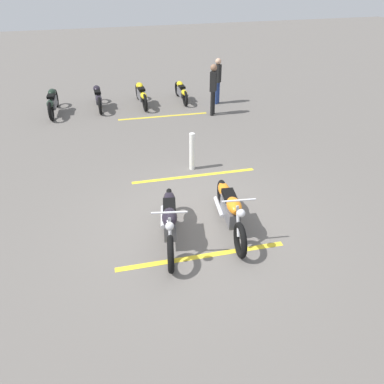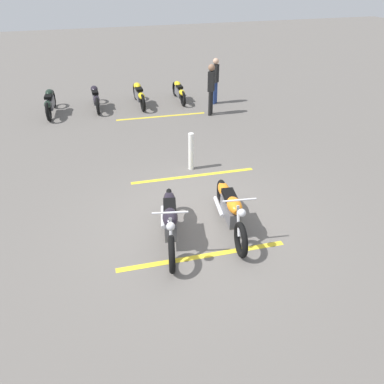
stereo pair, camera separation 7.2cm
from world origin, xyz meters
TOP-DOWN VIEW (x-y plane):
  - ground_plane at (0.00, 0.00)m, footprint 60.00×60.00m
  - motorcycle_bright_foreground at (-0.27, -0.63)m, footprint 2.22×0.64m
  - motorcycle_dark_foreground at (-0.28, 0.61)m, footprint 2.20×0.74m
  - motorcycle_row_far_left at (8.01, -1.90)m, footprint 1.92×0.26m
  - motorcycle_row_left at (7.93, -0.30)m, footprint 2.14×0.27m
  - motorcycle_row_center at (8.06, 1.31)m, footprint 2.10×0.27m
  - motorcycle_row_right at (7.93, 2.92)m, footprint 2.20×0.37m
  - bystander_near_row at (7.34, -3.16)m, footprint 0.30×0.30m
  - bystander_secondary at (6.19, -2.56)m, footprint 0.32×0.30m
  - bollard_post at (2.40, -0.64)m, footprint 0.14×0.14m
  - parking_stripe_near at (-0.95, 0.17)m, footprint 0.32×3.20m
  - parking_stripe_mid at (2.01, -0.59)m, footprint 0.32×3.20m
  - parking_stripe_far at (6.52, -0.81)m, footprint 0.32×3.20m

SIDE VIEW (x-z plane):
  - ground_plane at x=0.00m, z-range 0.00..0.00m
  - parking_stripe_near at x=-0.95m, z-range 0.00..0.01m
  - parking_stripe_mid at x=2.01m, z-range 0.00..0.01m
  - parking_stripe_far at x=6.52m, z-range 0.00..0.01m
  - motorcycle_row_far_left at x=8.01m, z-range 0.03..0.76m
  - motorcycle_row_center at x=8.06m, z-range 0.04..0.83m
  - motorcycle_row_left at x=7.93m, z-range 0.04..0.84m
  - motorcycle_row_right at x=7.93m, z-range 0.04..0.86m
  - motorcycle_bright_foreground at x=-0.27m, z-range -0.06..0.98m
  - motorcycle_dark_foreground at x=-0.28m, z-range -0.06..0.98m
  - bollard_post at x=2.40m, z-range 0.00..1.01m
  - bystander_near_row at x=7.34m, z-range 0.10..1.80m
  - bystander_secondary at x=6.19m, z-range 0.10..1.88m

